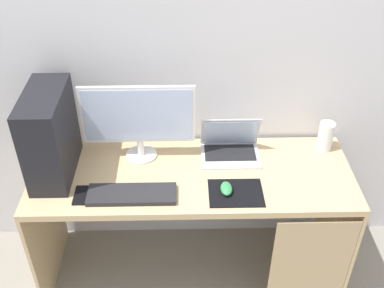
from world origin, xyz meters
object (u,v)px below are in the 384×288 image
at_px(speaker, 326,136).
at_px(keyboard, 132,194).
at_px(cell_phone, 82,195).
at_px(mouse_left, 226,189).
at_px(pc_tower, 50,135).
at_px(laptop, 230,147).
at_px(monitor, 138,119).

bearing_deg(speaker, keyboard, -160.49).
height_order(speaker, cell_phone, speaker).
bearing_deg(mouse_left, pc_tower, 167.87).
xyz_separation_m(laptop, cell_phone, (-0.73, -0.31, -0.04)).
bearing_deg(pc_tower, speaker, 6.28).
xyz_separation_m(speaker, keyboard, (-1.00, -0.35, -0.07)).
bearing_deg(pc_tower, keyboard, -27.07).
bearing_deg(keyboard, laptop, 33.05).
height_order(mouse_left, cell_phone, mouse_left).
relative_size(pc_tower, laptop, 1.45).
height_order(pc_tower, speaker, pc_tower).
distance_m(laptop, keyboard, 0.59).
bearing_deg(cell_phone, keyboard, -1.56).
bearing_deg(keyboard, monitor, 85.52).
distance_m(speaker, mouse_left, 0.65).
xyz_separation_m(monitor, laptop, (0.47, 0.01, -0.19)).
bearing_deg(pc_tower, mouse_left, -12.13).
bearing_deg(monitor, keyboard, -94.48).
xyz_separation_m(monitor, mouse_left, (0.43, -0.29, -0.21)).
height_order(laptop, mouse_left, laptop).
distance_m(laptop, speaker, 0.51).
xyz_separation_m(laptop, mouse_left, (-0.04, -0.30, -0.02)).
bearing_deg(pc_tower, cell_phone, -51.67).
bearing_deg(mouse_left, laptop, 81.84).
height_order(monitor, keyboard, monitor).
relative_size(pc_tower, cell_phone, 3.42).
bearing_deg(speaker, laptop, -176.16).
height_order(pc_tower, cell_phone, pc_tower).
relative_size(laptop, keyboard, 0.73).
xyz_separation_m(keyboard, cell_phone, (-0.24, 0.01, -0.01)).
xyz_separation_m(mouse_left, cell_phone, (-0.69, -0.01, -0.02)).
xyz_separation_m(pc_tower, laptop, (0.89, 0.12, -0.18)).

